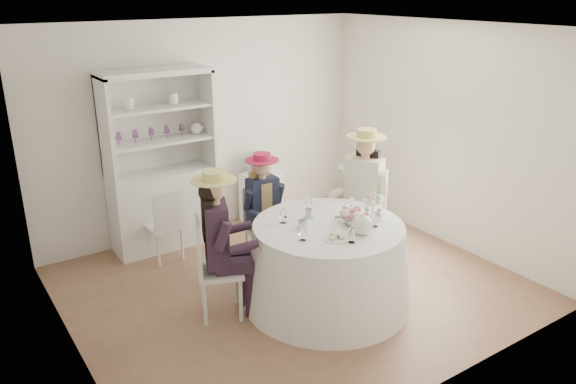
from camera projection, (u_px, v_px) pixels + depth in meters
ground at (293, 285)px, 6.10m from camera, size 4.50×4.50×0.00m
ceiling at (294, 27)px, 5.17m from camera, size 4.50×4.50×0.00m
wall_back at (205, 128)px, 7.19m from camera, size 4.50×0.00×4.50m
wall_front at (450, 235)px, 4.08m from camera, size 4.50×0.00×4.50m
wall_left at (61, 215)px, 4.45m from camera, size 0.00×4.50×4.50m
wall_right at (446, 136)px, 6.82m from camera, size 0.00×4.50×4.50m
tea_table at (328, 264)px, 5.64m from camera, size 1.69×1.69×0.86m
hutch at (163, 186)px, 6.83m from camera, size 1.38×0.72×2.18m
side_table at (261, 197)px, 7.70m from camera, size 0.55×0.55×0.68m
hatbox at (261, 164)px, 7.53m from camera, size 0.34×0.34×0.28m
guest_left at (219, 236)px, 5.29m from camera, size 0.62×0.56×1.49m
guest_mid at (264, 203)px, 6.32m from camera, size 0.48×0.51×1.34m
guest_right at (363, 188)px, 6.40m from camera, size 0.67×0.61×1.58m
spare_chair at (166, 223)px, 6.49m from camera, size 0.38×0.38×0.89m
teacup_a at (302, 224)px, 5.41m from camera, size 0.11×0.11×0.07m
teacup_b at (308, 214)px, 5.65m from camera, size 0.10×0.10×0.07m
teacup_c at (347, 213)px, 5.68m from camera, size 0.09×0.09×0.07m
flower_bowl at (353, 221)px, 5.50m from camera, size 0.25×0.25×0.06m
flower_arrangement at (350, 213)px, 5.52m from camera, size 0.20×0.20×0.08m
table_teapot at (362, 225)px, 5.27m from camera, size 0.28×0.20×0.21m
sandwich_plate at (336, 237)px, 5.18m from camera, size 0.25×0.25×0.06m
cupcake_stand at (373, 209)px, 5.64m from camera, size 0.26×0.26×0.25m
stemware_set at (329, 218)px, 5.47m from camera, size 0.92×0.96×0.15m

